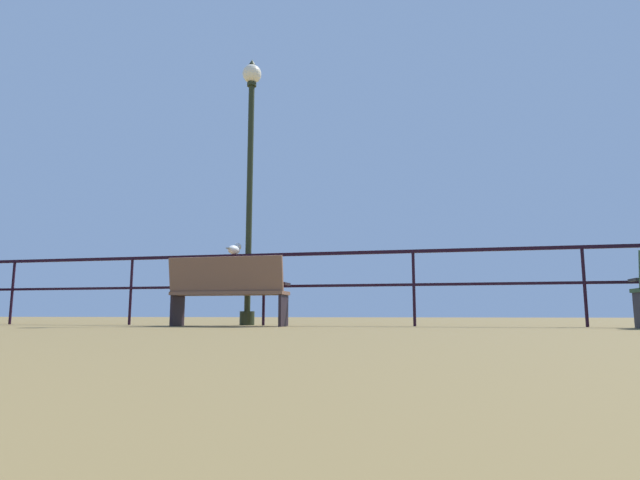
# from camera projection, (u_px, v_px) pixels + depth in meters

# --- Properties ---
(pier_railing) EXTENTS (18.54, 0.05, 1.12)m
(pier_railing) POSITION_uv_depth(u_px,v_px,m) (264.00, 272.00, 8.06)
(pier_railing) COLOR black
(pier_railing) RESTS_ON ground_plane
(bench_near_left) EXTENTS (1.73, 0.59, 1.00)m
(bench_near_left) POSITION_uv_depth(u_px,v_px,m) (227.00, 287.00, 7.46)
(bench_near_left) COLOR brown
(bench_near_left) RESTS_ON ground_plane
(lamppost_center) EXTENTS (0.32, 0.32, 4.52)m
(lamppost_center) POSITION_uv_depth(u_px,v_px,m) (250.00, 159.00, 8.59)
(lamppost_center) COLOR black
(lamppost_center) RESTS_ON ground_plane
(seagull_on_rail) EXTENTS (0.20, 0.42, 0.20)m
(seagull_on_rail) POSITION_uv_depth(u_px,v_px,m) (235.00, 249.00, 8.24)
(seagull_on_rail) COLOR silver
(seagull_on_rail) RESTS_ON pier_railing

